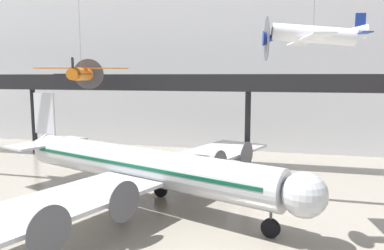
{
  "coord_description": "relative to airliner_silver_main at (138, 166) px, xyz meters",
  "views": [
    {
      "loc": [
        4.79,
        -14.89,
        10.87
      ],
      "look_at": [
        -2.25,
        12.22,
        7.18
      ],
      "focal_mm": 35.0,
      "sensor_mm": 36.0,
      "label": 1
    }
  ],
  "objects": [
    {
      "name": "hangar_back_wall",
      "position": [
        7.38,
        26.73,
        9.19
      ],
      "size": [
        140.0,
        3.0,
        24.97
      ],
      "color": "silver",
      "rests_on": "ground"
    },
    {
      "name": "mezzanine_walkway",
      "position": [
        7.38,
        15.63,
        6.07
      ],
      "size": [
        110.0,
        3.2,
        11.07
      ],
      "color": "black",
      "rests_on": "ground"
    },
    {
      "name": "airliner_silver_main",
      "position": [
        0.0,
        0.0,
        0.0
      ],
      "size": [
        30.43,
        35.56,
        9.14
      ],
      "rotation": [
        0.0,
        0.0,
        -0.35
      ],
      "color": "#B7BABF",
      "rests_on": "ground"
    },
    {
      "name": "suspended_plane_white_twin",
      "position": [
        13.5,
        -3.79,
        10.1
      ],
      "size": [
        6.48,
        7.86,
        9.69
      ],
      "rotation": [
        0.0,
        0.0,
        3.32
      ],
      "color": "silver"
    },
    {
      "name": "suspended_plane_orange_highwing",
      "position": [
        -9.07,
        6.67,
        7.81
      ],
      "size": [
        9.63,
        8.17,
        12.02
      ],
      "rotation": [
        0.0,
        0.0,
        1.89
      ],
      "color": "orange"
    }
  ]
}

